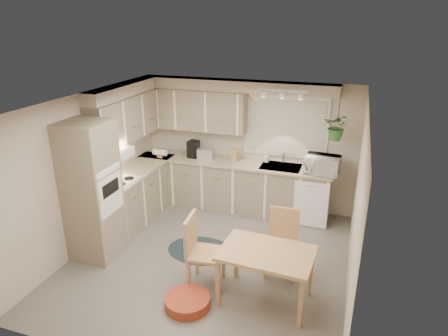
{
  "coord_description": "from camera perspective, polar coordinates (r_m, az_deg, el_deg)",
  "views": [
    {
      "loc": [
        1.84,
        -4.81,
        3.45
      ],
      "look_at": [
        0.05,
        0.55,
        1.29
      ],
      "focal_mm": 32.0,
      "sensor_mm": 36.0,
      "label": 1
    }
  ],
  "objects": [
    {
      "name": "microwave",
      "position": [
        6.92,
        13.89,
        0.72
      ],
      "size": [
        0.6,
        0.37,
        0.38
      ],
      "primitive_type": "imported",
      "rotation": [
        0.0,
        0.0,
        -0.1
      ],
      "color": "white",
      "rests_on": "counter_back"
    },
    {
      "name": "counter_left",
      "position": [
        7.15,
        -12.52,
        -0.32
      ],
      "size": [
        0.64,
        1.89,
        0.04
      ],
      "primitive_type": "cube",
      "color": "tan",
      "rests_on": "base_cab_left"
    },
    {
      "name": "soffit_back",
      "position": [
        7.15,
        1.67,
        11.66
      ],
      "size": [
        3.6,
        0.3,
        0.2
      ],
      "primitive_type": "cube",
      "color": "#BEAF9D",
      "rests_on": "wall_back"
    },
    {
      "name": "dining_table",
      "position": [
        5.27,
        5.96,
        -15.11
      ],
      "size": [
        1.2,
        0.84,
        0.73
      ],
      "primitive_type": "cube",
      "rotation": [
        0.0,
        0.0,
        -0.06
      ],
      "color": "tan",
      "rests_on": "floor"
    },
    {
      "name": "floor",
      "position": [
        6.2,
        -2.12,
        -12.93
      ],
      "size": [
        4.2,
        4.2,
        0.0
      ],
      "primitive_type": "plane",
      "color": "#6A635D",
      "rests_on": "ground"
    },
    {
      "name": "range_hood",
      "position": [
        6.54,
        -15.44,
        1.88
      ],
      "size": [
        0.4,
        0.6,
        0.14
      ],
      "primitive_type": "cube",
      "color": "white",
      "rests_on": "upper_cab_left"
    },
    {
      "name": "pet_bed",
      "position": [
        5.34,
        -5.24,
        -18.5
      ],
      "size": [
        0.59,
        0.59,
        0.13
      ],
      "primitive_type": "cylinder",
      "rotation": [
        0.0,
        0.0,
        0.02
      ],
      "color": "#A53721",
      "rests_on": "floor"
    },
    {
      "name": "dishwasher_front",
      "position": [
        7.01,
        12.26,
        -5.17
      ],
      "size": [
        0.58,
        0.02,
        0.83
      ],
      "primitive_type": "cube",
      "color": "white",
      "rests_on": "base_cab_back"
    },
    {
      "name": "braided_rug",
      "position": [
        6.41,
        -3.36,
        -11.65
      ],
      "size": [
        1.07,
        0.81,
        0.01
      ],
      "primitive_type": "ellipsoid",
      "rotation": [
        0.0,
        0.0,
        0.02
      ],
      "color": "black",
      "rests_on": "floor"
    },
    {
      "name": "counter_back",
      "position": [
        7.35,
        1.19,
        0.8
      ],
      "size": [
        3.64,
        0.64,
        0.04
      ],
      "primitive_type": "cube",
      "color": "tan",
      "rests_on": "base_cab_back"
    },
    {
      "name": "track_light_bar",
      "position": [
        6.55,
        8.32,
        10.87
      ],
      "size": [
        0.8,
        0.04,
        0.04
      ],
      "primitive_type": "cube",
      "color": "white",
      "rests_on": "ceiling"
    },
    {
      "name": "ceiling",
      "position": [
        5.25,
        -2.47,
        9.37
      ],
      "size": [
        4.2,
        4.2,
        0.0
      ],
      "primitive_type": "plane",
      "color": "white",
      "rests_on": "wall_back"
    },
    {
      "name": "sink",
      "position": [
        7.17,
        8.09,
        -0.12
      ],
      "size": [
        0.7,
        0.48,
        0.1
      ],
      "primitive_type": "cube",
      "color": "#AFB3B8",
      "rests_on": "counter_back"
    },
    {
      "name": "wall_back",
      "position": [
        7.49,
        3.38,
        3.41
      ],
      "size": [
        4.0,
        0.04,
        2.4
      ],
      "primitive_type": "cube",
      "color": "#BEAF9D",
      "rests_on": "floor"
    },
    {
      "name": "coffee_maker",
      "position": [
        7.55,
        -4.38,
        2.73
      ],
      "size": [
        0.19,
        0.23,
        0.32
      ],
      "primitive_type": "cube",
      "rotation": [
        0.0,
        0.0,
        -0.07
      ],
      "color": "black",
      "rests_on": "counter_back"
    },
    {
      "name": "hanging_plant",
      "position": [
        6.74,
        15.84,
        5.29
      ],
      "size": [
        0.49,
        0.52,
        0.35
      ],
      "primitive_type": "imported",
      "rotation": [
        0.0,
        0.0,
        -0.21
      ],
      "color": "#2E6428",
      "rests_on": "ceiling"
    },
    {
      "name": "wall_left",
      "position": [
        6.55,
        -18.89,
        -0.35
      ],
      "size": [
        0.04,
        4.2,
        2.4
      ],
      "primitive_type": "cube",
      "color": "#BEAF9D",
      "rests_on": "floor"
    },
    {
      "name": "chair_back",
      "position": [
        5.72,
        8.21,
        -10.72
      ],
      "size": [
        0.46,
        0.46,
        0.94
      ],
      "primitive_type": "cube",
      "rotation": [
        0.0,
        0.0,
        3.2
      ],
      "color": "tan",
      "rests_on": "floor"
    },
    {
      "name": "oven_stack",
      "position": [
        6.14,
        -18.35,
        -3.21
      ],
      "size": [
        0.65,
        0.65,
        2.1
      ],
      "primitive_type": "cube",
      "color": "gray",
      "rests_on": "floor"
    },
    {
      "name": "toaster",
      "position": [
        7.51,
        -2.7,
        2.1
      ],
      "size": [
        0.32,
        0.22,
        0.18
      ],
      "primitive_type": "cube",
      "rotation": [
        0.0,
        0.0,
        0.2
      ],
      "color": "#AFB3B8",
      "rests_on": "counter_back"
    },
    {
      "name": "wall_oven_face",
      "position": [
        5.97,
        -15.86,
        -3.65
      ],
      "size": [
        0.02,
        0.56,
        0.58
      ],
      "primitive_type": "cube",
      "color": "white",
      "rests_on": "oven_stack"
    },
    {
      "name": "base_cab_left",
      "position": [
        7.33,
        -12.3,
        -3.73
      ],
      "size": [
        0.6,
        1.85,
        0.9
      ],
      "primitive_type": "cube",
      "color": "gray",
      "rests_on": "floor"
    },
    {
      "name": "chair_left",
      "position": [
        5.44,
        -2.55,
        -11.85
      ],
      "size": [
        0.51,
        0.51,
        1.01
      ],
      "primitive_type": "cube",
      "rotation": [
        0.0,
        0.0,
        -1.48
      ],
      "color": "tan",
      "rests_on": "floor"
    },
    {
      "name": "wall_clock",
      "position": [
        7.19,
        4.65,
        10.69
      ],
      "size": [
        0.3,
        0.03,
        0.3
      ],
      "primitive_type": "cylinder",
      "rotation": [
        1.57,
        0.0,
        0.0
      ],
      "color": "gold",
      "rests_on": "wall_back"
    },
    {
      "name": "window_blinds",
      "position": [
        7.21,
        8.78,
        5.81
      ],
      "size": [
        1.4,
        0.02,
        1.0
      ],
      "primitive_type": "cube",
      "color": "beige",
      "rests_on": "wall_back"
    },
    {
      "name": "wall_right",
      "position": [
        5.31,
        18.46,
        -5.31
      ],
      "size": [
        0.04,
        4.2,
        2.4
      ],
      "primitive_type": "cube",
      "color": "#BEAF9D",
      "rests_on": "floor"
    },
    {
      "name": "window_frame",
      "position": [
        7.22,
        8.8,
        5.83
      ],
      "size": [
        1.5,
        0.02,
        1.1
      ],
      "primitive_type": "cube",
      "color": "silver",
      "rests_on": "wall_back"
    },
    {
      "name": "soffit_left",
      "position": [
        6.97,
        -14.04,
        10.82
      ],
      "size": [
        0.3,
        2.0,
        0.2
      ],
      "primitive_type": "cube",
      "color": "#BEAF9D",
      "rests_on": "wall_left"
    },
    {
      "name": "wall_front",
      "position": [
        3.97,
        -13.32,
        -14.25
      ],
      "size": [
        4.0,
        0.04,
        2.4
      ],
      "primitive_type": "cube",
      "color": "#BEAF9D",
      "rests_on": "floor"
    },
    {
      "name": "soap_bottle",
      "position": [
        7.34,
        6.05,
        1.14
      ],
      "size": [
        0.12,
        0.19,
        0.08
      ],
      "primitive_type": "imported",
      "rotation": [
        0.0,
        0.0,
        -0.23
      ],
      "color": "white",
      "rests_on": "counter_back"
    },
    {
      "name": "upper_cab_left",
      "position": [
        7.05,
        -13.53,
        7.03
      ],
      "size": [
        0.35,
        2.0,
        0.75
      ],
      "primitive_type": "cube",
      "color": "gray",
      "rests_on": "wall_left"
    },
    {
      "name": "knife_block",
      "position": [
        7.35,
        1.59,
        1.92
      ],
      "size": [
        0.12,
        0.12,
        0.23
      ],
      "primitive_type": "cube",
      "rotation": [
        0.0,
        0.0,
        -0.15
      ],
      "color": "tan",
      "rests_on": "counter_back"
    },
    {
      "name": "base_cab_back",
      "position": [
        7.54,
        1.19,
        -2.54
      ],
      "size": [
        3.6,
        0.6,
        0.9
      ],
      "primitive_type": "cube",
      "color": "gray",
      "rests_on": "floor"
    },
    {
      "name": "upper_cab_back",
      "position": [
        7.48,
        -4.36,
        8.32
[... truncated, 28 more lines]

